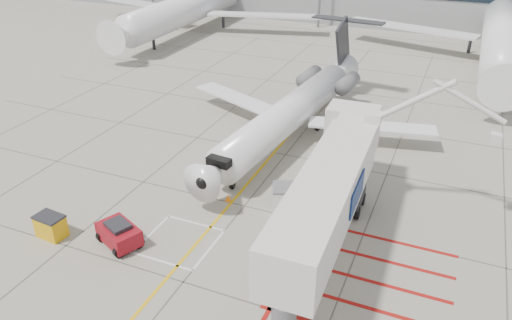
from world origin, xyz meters
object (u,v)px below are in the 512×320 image
at_px(regional_jet, 278,105).
at_px(jet_bridge, 325,207).
at_px(spill_bin, 51,226).
at_px(pushback_tug, 119,233).

bearing_deg(regional_jet, jet_bridge, -53.28).
bearing_deg(spill_bin, regional_jet, 67.73).
xyz_separation_m(regional_jet, pushback_tug, (-4.15, -15.18, -3.09)).
distance_m(regional_jet, jet_bridge, 14.26).
distance_m(jet_bridge, spill_bin, 16.50).
bearing_deg(jet_bridge, regional_jet, 119.33).
height_order(regional_jet, spill_bin, regional_jet).
bearing_deg(pushback_tug, spill_bin, -143.29).
bearing_deg(regional_jet, spill_bin, -111.65).
distance_m(regional_jet, pushback_tug, 16.04).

